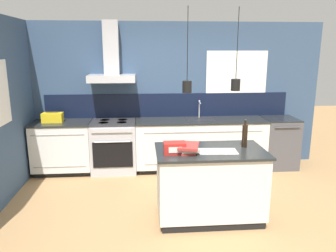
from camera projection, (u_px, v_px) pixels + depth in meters
The scene contains 13 objects.
ground_plane at pixel (181, 214), 4.32m from camera, with size 16.00×16.00×0.00m, color #A87F51.
wall_back at pixel (165, 93), 5.94m from camera, with size 5.60×2.20×2.60m.
wall_left at pixel (1, 110), 4.50m from camera, with size 0.08×3.80×2.60m.
counter_run_left at pixel (63, 147), 5.71m from camera, with size 1.00×0.64×0.91m.
counter_run_sink at pixel (200, 144), 5.90m from camera, with size 2.32×0.64×1.23m.
oven_range at pixel (114, 146), 5.77m from camera, with size 0.77×0.66×0.91m.
dishwasher at pixel (278, 142), 6.01m from camera, with size 0.60×0.65×0.91m.
kitchen_island at pixel (210, 184), 4.16m from camera, with size 1.36×0.80×0.91m.
bottle_on_island at pixel (245, 135), 4.14m from camera, with size 0.07×0.07×0.36m.
book_stack at pixel (188, 148), 3.93m from camera, with size 0.30×0.38×0.10m.
red_supply_box at pixel (175, 148), 3.90m from camera, with size 0.26×0.18×0.14m.
paper_pile at pixel (218, 151), 3.98m from camera, with size 0.48×0.28×0.01m.
yellow_toolbox at pixel (53, 117), 5.57m from camera, with size 0.34×0.18×0.19m.
Camera 1 is at (-0.49, -3.91, 2.12)m, focal length 35.00 mm.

